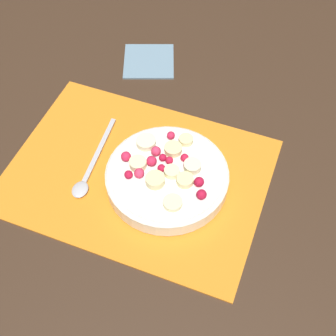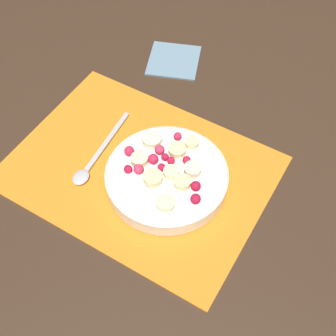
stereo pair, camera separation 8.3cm
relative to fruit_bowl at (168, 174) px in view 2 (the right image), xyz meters
name	(u,v)px [view 2 (the right image)]	position (x,y,z in m)	size (l,w,h in m)	color
ground_plane	(140,171)	(-0.06, 0.00, -0.03)	(3.00, 3.00, 0.00)	#382619
placemat	(140,170)	(-0.06, 0.00, -0.02)	(0.48, 0.35, 0.01)	orange
fruit_bowl	(168,174)	(0.00, 0.00, 0.00)	(0.22, 0.22, 0.05)	silver
spoon	(92,162)	(-0.14, -0.04, -0.02)	(0.04, 0.20, 0.01)	#B2B2B7
napkin	(174,60)	(-0.16, 0.30, -0.02)	(0.15, 0.15, 0.01)	slate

